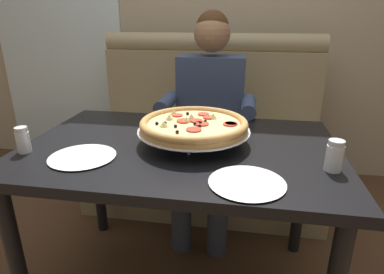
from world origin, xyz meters
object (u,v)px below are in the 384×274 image
object	(u,v)px
pizza	(194,125)
shaker_parmesan	(23,142)
plate_near_left	(82,155)
shaker_oregano	(334,158)
plate_near_right	(247,181)
dining_table	(181,164)
diner_main	(209,111)
booth_bench	(206,143)
patio_chair	(104,89)

from	to	relation	value
pizza	shaker_parmesan	bearing A→B (deg)	-162.04
pizza	plate_near_left	world-z (taller)	pizza
shaker_oregano	plate_near_left	size ratio (longest dim) A/B	0.44
plate_near_right	pizza	bearing A→B (deg)	125.00
shaker_parmesan	dining_table	bearing A→B (deg)	17.14
shaker_parmesan	plate_near_left	world-z (taller)	shaker_parmesan
diner_main	pizza	xyz separation A→B (m)	(0.01, -0.60, 0.11)
diner_main	plate_near_left	size ratio (longest dim) A/B	5.11
shaker_parmesan	plate_near_left	bearing A→B (deg)	-2.99
dining_table	diner_main	bearing A→B (deg)	85.98
booth_bench	patio_chair	world-z (taller)	booth_bench
patio_chair	plate_near_right	bearing A→B (deg)	-56.26
shaker_parmesan	plate_near_left	size ratio (longest dim) A/B	0.41
plate_near_left	plate_near_right	xyz separation A→B (m)	(0.61, -0.10, 0.00)
diner_main	shaker_oregano	world-z (taller)	diner_main
booth_bench	pizza	bearing A→B (deg)	-86.57
shaker_parmesan	shaker_oregano	bearing A→B (deg)	1.63
patio_chair	plate_near_left	bearing A→B (deg)	-67.50
plate_near_left	plate_near_right	distance (m)	0.62
pizza	shaker_oregano	world-z (taller)	pizza
shaker_oregano	shaker_parmesan	distance (m)	1.15
shaker_parmesan	patio_chair	world-z (taller)	patio_chair
shaker_oregano	patio_chair	distance (m)	2.77
dining_table	shaker_oregano	distance (m)	0.60
shaker_parmesan	plate_near_left	xyz separation A→B (m)	(0.25, -0.01, -0.03)
diner_main	plate_near_right	distance (m)	0.95
diner_main	shaker_parmesan	size ratio (longest dim) A/B	12.43
pizza	shaker_parmesan	distance (m)	0.67
dining_table	patio_chair	xyz separation A→B (m)	(-1.22, 1.95, -0.13)
shaker_oregano	booth_bench	bearing A→B (deg)	118.52
plate_near_right	booth_bench	bearing A→B (deg)	103.10
diner_main	pizza	world-z (taller)	diner_main
pizza	shaker_oregano	xyz separation A→B (m)	(0.51, -0.17, -0.03)
booth_bench	plate_near_right	bearing A→B (deg)	-76.90
diner_main	shaker_parmesan	distance (m)	1.03
pizza	patio_chair	bearing A→B (deg)	123.52
pizza	shaker_parmesan	size ratio (longest dim) A/B	4.53
dining_table	plate_near_right	size ratio (longest dim) A/B	5.21
dining_table	patio_chair	distance (m)	2.31
plate_near_left	patio_chair	xyz separation A→B (m)	(-0.89, 2.15, -0.23)
shaker_oregano	shaker_parmesan	xyz separation A→B (m)	(-1.15, -0.03, -0.00)
booth_bench	pizza	world-z (taller)	booth_bench
shaker_oregano	plate_near_right	bearing A→B (deg)	-153.07
booth_bench	shaker_oregano	size ratio (longest dim) A/B	14.01
plate_near_left	patio_chair	bearing A→B (deg)	112.50
pizza	shaker_oregano	distance (m)	0.54
dining_table	diner_main	size ratio (longest dim) A/B	1.01
plate_near_left	dining_table	bearing A→B (deg)	29.91
shaker_oregano	plate_near_right	distance (m)	0.33
shaker_oregano	patio_chair	xyz separation A→B (m)	(-1.79, 2.10, -0.26)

